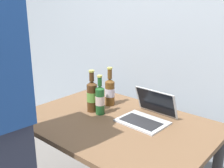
% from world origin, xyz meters
% --- Properties ---
extents(desk, '(1.25, 0.87, 0.75)m').
position_xyz_m(desk, '(0.00, 0.00, 0.64)').
color(desk, brown).
rests_on(desk, ground).
extents(laptop, '(0.32, 0.31, 0.19)m').
position_xyz_m(laptop, '(0.15, 0.15, 0.80)').
color(laptop, '#B7BABC').
rests_on(laptop, desk).
extents(beer_bottle_green, '(0.07, 0.07, 0.29)m').
position_xyz_m(beer_bottle_green, '(-0.22, 0.20, 0.87)').
color(beer_bottle_green, brown).
rests_on(beer_bottle_green, desk).
extents(beer_bottle_dark, '(0.07, 0.07, 0.30)m').
position_xyz_m(beer_bottle_dark, '(-0.24, 0.02, 0.87)').
color(beer_bottle_dark, '#472B14').
rests_on(beer_bottle_dark, desk).
extents(beer_bottle_amber, '(0.06, 0.06, 0.28)m').
position_xyz_m(beer_bottle_amber, '(-0.16, 0.02, 0.87)').
color(beer_bottle_amber, '#1E5123').
rests_on(beer_bottle_amber, desk).
extents(back_wall, '(6.00, 0.10, 2.60)m').
position_xyz_m(back_wall, '(0.00, 0.77, 1.30)').
color(back_wall, '#99A3AD').
rests_on(back_wall, ground).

